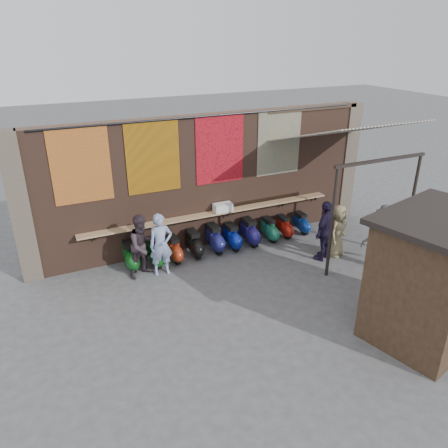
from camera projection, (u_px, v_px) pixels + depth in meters
name	position (u px, v px, depth m)	size (l,w,h in m)	color
ground	(249.00, 282.00, 11.68)	(70.00, 70.00, 0.00)	#474749
brick_wall	(208.00, 181.00, 13.10)	(10.00, 0.40, 4.00)	brown
pier_left	(20.00, 209.00, 11.09)	(0.50, 0.50, 4.00)	#4C4238
pier_right	(346.00, 161.00, 15.11)	(0.50, 0.50, 4.00)	#4C4238
eating_counter	(213.00, 213.00, 13.16)	(8.00, 0.32, 0.05)	#9E7A51
shelf_box	(223.00, 207.00, 13.20)	(0.56, 0.31, 0.25)	white
tapestry_redgold	(81.00, 166.00, 11.12)	(1.50, 0.02, 2.00)	maroon
tapestry_sun	(153.00, 157.00, 11.86)	(1.50, 0.02, 2.00)	orange
tapestry_orange	(220.00, 149.00, 12.63)	(1.50, 0.02, 2.00)	red
tapestry_multi	(279.00, 143.00, 13.40)	(1.50, 0.02, 2.00)	#235D81
hang_rail	(210.00, 116.00, 12.11)	(0.06, 0.06, 9.50)	black
scooter_stool_0	(130.00, 256.00, 12.18)	(0.36, 0.80, 0.76)	#105319
scooter_stool_1	(155.00, 253.00, 12.37)	(0.37, 0.81, 0.77)	#0C5A15
scooter_stool_2	(174.00, 249.00, 12.61)	(0.34, 0.76, 0.72)	#992D14
scooter_stool_3	(194.00, 244.00, 12.88)	(0.36, 0.81, 0.77)	black
scooter_stool_4	(214.00, 239.00, 13.16)	(0.38, 0.85, 0.81)	navy
scooter_stool_5	(232.00, 237.00, 13.34)	(0.36, 0.79, 0.75)	navy
scooter_stool_6	(250.00, 232.00, 13.58)	(0.38, 0.85, 0.81)	#1B1654
scooter_stool_7	(269.00, 230.00, 13.87)	(0.34, 0.75, 0.72)	#1B6F51
scooter_stool_8	(284.00, 227.00, 14.11)	(0.32, 0.72, 0.68)	#9C170E
scooter_stool_9	(301.00, 223.00, 14.40)	(0.32, 0.71, 0.67)	navy
diner_left	(161.00, 245.00, 11.74)	(0.64, 0.42, 1.75)	#8394BF
diner_right	(143.00, 246.00, 11.67)	(0.86, 0.67, 1.77)	#33272F
shopper_navy	(325.00, 231.00, 12.50)	(1.06, 0.44, 1.80)	black
shopper_grey	(384.00, 237.00, 12.05)	(1.21, 0.70, 1.88)	#525155
shopper_tan	(337.00, 231.00, 12.76)	(0.77, 0.50, 1.58)	#8E815A
market_stall	(434.00, 281.00, 9.17)	(2.47, 1.86, 2.68)	black
stall_roof	(447.00, 220.00, 8.60)	(2.77, 2.13, 0.12)	black
stall_sign	(397.00, 240.00, 9.60)	(1.20, 0.04, 0.50)	gold
stall_shelf	(390.00, 277.00, 9.99)	(2.05, 0.10, 0.06)	#473321
awning_canvas	(346.00, 131.00, 12.33)	(3.20, 3.40, 0.03)	beige
awning_ledger	(314.00, 108.00, 13.49)	(3.30, 0.08, 0.12)	#33261C
awning_header	(382.00, 160.00, 11.28)	(3.00, 0.08, 0.08)	black
awning_post_left	(332.00, 223.00, 11.37)	(0.09, 0.09, 3.10)	black
awning_post_right	(411.00, 207.00, 12.45)	(0.09, 0.09, 3.10)	black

